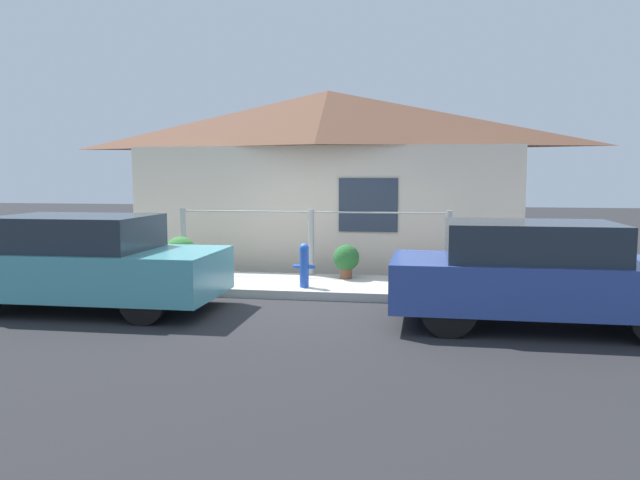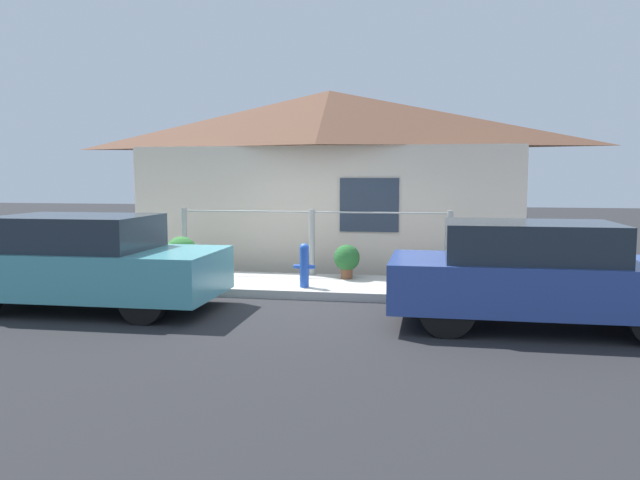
{
  "view_description": "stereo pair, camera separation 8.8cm",
  "coord_description": "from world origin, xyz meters",
  "px_view_note": "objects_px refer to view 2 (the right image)",
  "views": [
    {
      "loc": [
        2.03,
        -9.21,
        1.9
      ],
      "look_at": [
        0.38,
        0.3,
        0.9
      ],
      "focal_mm": 35.0,
      "sensor_mm": 36.0,
      "label": 1
    },
    {
      "loc": [
        2.11,
        -9.2,
        1.9
      ],
      "look_at": [
        0.38,
        0.3,
        0.9
      ],
      "focal_mm": 35.0,
      "sensor_mm": 36.0,
      "label": 2
    }
  ],
  "objects_px": {
    "fire_hydrant": "(304,264)",
    "potted_plant_by_fence": "(181,254)",
    "potted_plant_near_hydrant": "(347,259)",
    "car_right": "(538,274)",
    "car_left": "(85,262)"
  },
  "relations": [
    {
      "from": "car_right",
      "to": "potted_plant_near_hydrant",
      "type": "relative_size",
      "value": 6.34
    },
    {
      "from": "car_right",
      "to": "car_left",
      "type": "bearing_deg",
      "value": 179.88
    },
    {
      "from": "potted_plant_near_hydrant",
      "to": "potted_plant_by_fence",
      "type": "xyz_separation_m",
      "value": [
        -2.87,
        -0.33,
        0.06
      ]
    },
    {
      "from": "fire_hydrant",
      "to": "potted_plant_by_fence",
      "type": "xyz_separation_m",
      "value": [
        -2.32,
        0.61,
        0.03
      ]
    },
    {
      "from": "car_left",
      "to": "potted_plant_near_hydrant",
      "type": "height_order",
      "value": "car_left"
    },
    {
      "from": "fire_hydrant",
      "to": "potted_plant_near_hydrant",
      "type": "xyz_separation_m",
      "value": [
        0.55,
        0.94,
        -0.02
      ]
    },
    {
      "from": "fire_hydrant",
      "to": "potted_plant_by_fence",
      "type": "relative_size",
      "value": 0.99
    },
    {
      "from": "fire_hydrant",
      "to": "potted_plant_by_fence",
      "type": "height_order",
      "value": "potted_plant_by_fence"
    },
    {
      "from": "fire_hydrant",
      "to": "potted_plant_by_fence",
      "type": "bearing_deg",
      "value": 165.3
    },
    {
      "from": "car_left",
      "to": "potted_plant_by_fence",
      "type": "relative_size",
      "value": 5.33
    },
    {
      "from": "fire_hydrant",
      "to": "potted_plant_by_fence",
      "type": "distance_m",
      "value": 2.4
    },
    {
      "from": "car_right",
      "to": "fire_hydrant",
      "type": "relative_size",
      "value": 5.31
    },
    {
      "from": "potted_plant_near_hydrant",
      "to": "potted_plant_by_fence",
      "type": "height_order",
      "value": "potted_plant_by_fence"
    },
    {
      "from": "car_right",
      "to": "potted_plant_by_fence",
      "type": "distance_m",
      "value": 6.01
    },
    {
      "from": "car_left",
      "to": "potted_plant_near_hydrant",
      "type": "xyz_separation_m",
      "value": [
        3.41,
        2.48,
        -0.2
      ]
    }
  ]
}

